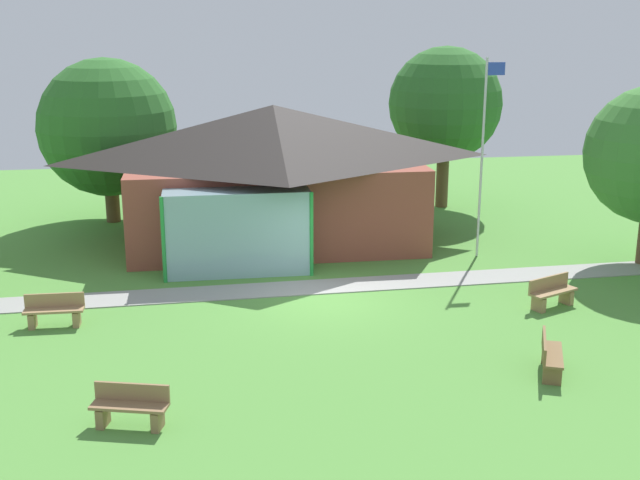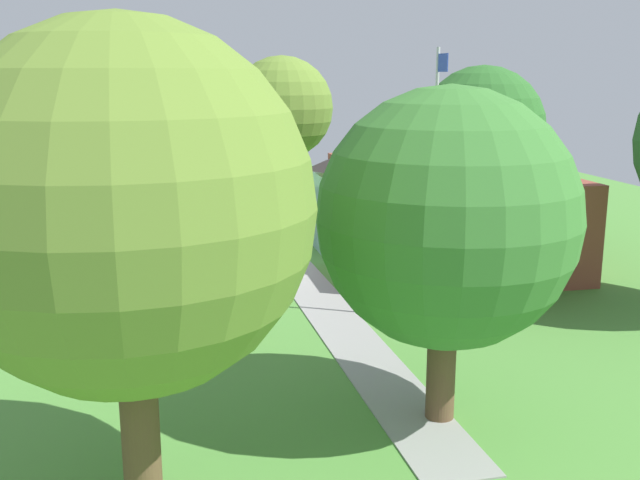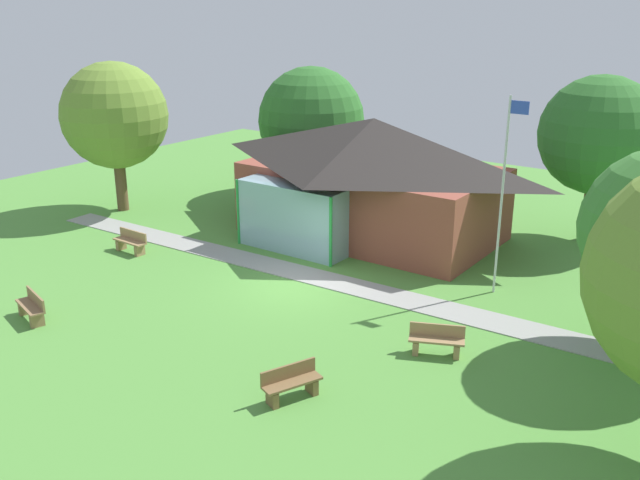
{
  "view_description": "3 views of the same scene",
  "coord_description": "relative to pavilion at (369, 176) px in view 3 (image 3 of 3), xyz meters",
  "views": [
    {
      "loc": [
        -3.4,
        -21.43,
        7.72
      ],
      "look_at": [
        0.1,
        1.62,
        1.26
      ],
      "focal_mm": 45.6,
      "sensor_mm": 36.0,
      "label": 1
    },
    {
      "loc": [
        21.77,
        -2.7,
        5.86
      ],
      "look_at": [
        0.48,
        1.73,
        0.93
      ],
      "focal_mm": 41.1,
      "sensor_mm": 36.0,
      "label": 2
    },
    {
      "loc": [
        13.24,
        -17.18,
        9.13
      ],
      "look_at": [
        -0.07,
        1.46,
        1.22
      ],
      "focal_mm": 38.79,
      "sensor_mm": 36.0,
      "label": 3
    }
  ],
  "objects": [
    {
      "name": "bench_front_right",
      "position": [
        5.06,
        -11.69,
        -2.1
      ],
      "size": [
        0.98,
        1.55,
        0.84
      ],
      "rotation": [
        0.0,
        0.0,
        4.32
      ],
      "color": "brown",
      "rests_on": "ground_plane"
    },
    {
      "name": "ground_plane",
      "position": [
        0.89,
        -6.01,
        -2.5
      ],
      "size": [
        44.0,
        44.0,
        0.0
      ],
      "primitive_type": "plane",
      "color": "#54933D"
    },
    {
      "name": "tree_behind_pavilion_right",
      "position": [
        7.5,
        4.6,
        1.76
      ],
      "size": [
        4.6,
        4.6,
        6.57
      ],
      "color": "brown",
      "rests_on": "ground_plane"
    },
    {
      "name": "bench_mid_left",
      "position": [
        -6.32,
        -7.06,
        -2.1
      ],
      "size": [
        1.51,
        0.47,
        0.84
      ],
      "rotation": [
        0.0,
        0.0,
        3.12
      ],
      "color": "#9E7A51",
      "rests_on": "ground_plane"
    },
    {
      "name": "footpath",
      "position": [
        0.89,
        -5.04,
        -2.48
      ],
      "size": [
        25.5,
        2.1,
        0.03
      ],
      "primitive_type": "cube",
      "rotation": [
        0.0,
        0.0,
        0.03
      ],
      "color": "#999993",
      "rests_on": "ground_plane"
    },
    {
      "name": "bench_front_left",
      "position": [
        -4.0,
        -12.77,
        -2.1
      ],
      "size": [
        1.56,
        0.83,
        0.84
      ],
      "rotation": [
        0.0,
        0.0,
        2.87
      ],
      "color": "olive",
      "rests_on": "ground_plane"
    },
    {
      "name": "tree_west_hedge",
      "position": [
        -11.17,
        -3.47,
        1.84
      ],
      "size": [
        4.71,
        4.71,
        6.72
      ],
      "color": "brown",
      "rests_on": "ground_plane"
    },
    {
      "name": "pavilion",
      "position": [
        0.0,
        0.0,
        0.0
      ],
      "size": [
        10.85,
        7.42,
        4.81
      ],
      "color": "brown",
      "rests_on": "ground_plane"
    },
    {
      "name": "flagpole",
      "position": [
        6.56,
        -2.63,
        1.03
      ],
      "size": [
        0.64,
        0.08,
        6.46
      ],
      "color": "silver",
      "rests_on": "ground_plane"
    },
    {
      "name": "tree_behind_pavilion_left",
      "position": [
        -5.85,
        4.04,
        1.15
      ],
      "size": [
        5.18,
        5.18,
        6.25
      ],
      "color": "brown",
      "rests_on": "ground_plane"
    },
    {
      "name": "bench_mid_right",
      "position": [
        6.91,
        -7.63,
        -2.1
      ],
      "size": [
        1.55,
        1.02,
        0.84
      ],
      "rotation": [
        0.0,
        0.0,
        3.57
      ],
      "color": "#9E7A51",
      "rests_on": "ground_plane"
    }
  ]
}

